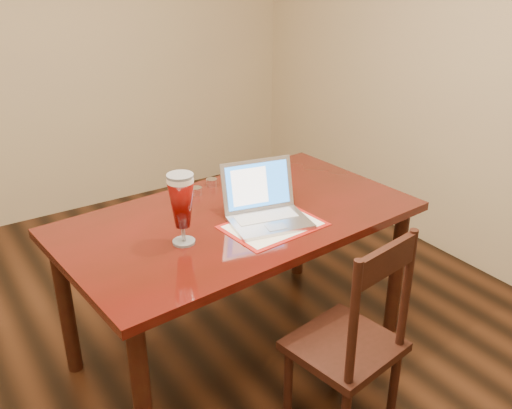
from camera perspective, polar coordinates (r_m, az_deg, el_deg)
room_shell at (r=2.08m, az=-10.01°, el=17.48°), size 4.51×5.01×2.71m
dining_table at (r=2.80m, az=-1.85°, el=-2.72°), size 1.78×1.10×1.13m
dining_chair at (r=2.51m, az=9.49°, el=-13.55°), size 0.48×0.47×1.00m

